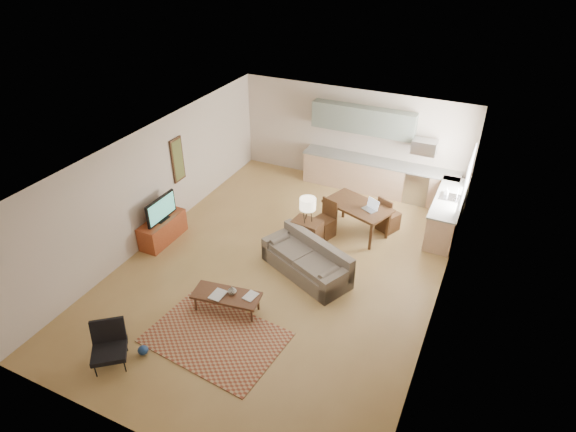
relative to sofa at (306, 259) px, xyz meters
The scene contains 25 objects.
room 1.13m from the sofa, behind, with size 9.00×9.00×9.00m.
kitchen_counter_back 4.17m from the sofa, 85.22° to the left, with size 4.26×0.64×0.92m, color tan, non-canonical shape.
kitchen_counter_right 3.81m from the sofa, 51.33° to the left, with size 0.64×2.26×0.92m, color tan, non-canonical shape.
kitchen_range 4.40m from the sofa, 70.78° to the left, with size 0.62×0.62×0.90m, color #A5A8AD.
kitchen_microwave 4.57m from the sofa, 70.86° to the left, with size 0.62×0.40×0.35m, color #A5A8AD.
upper_cabinets 4.59m from the sofa, 93.36° to the left, with size 2.80×0.34×0.70m, color slate.
window_right 4.17m from the sofa, 47.98° to the left, with size 0.02×1.40×1.05m, color white.
wall_art_left 4.04m from the sofa, 166.97° to the left, with size 0.06×0.42×1.10m, color olive, non-canonical shape.
triptych 4.70m from the sofa, 98.36° to the left, with size 1.70×0.04×0.50m, color beige, non-canonical shape.
rug 2.56m from the sofa, 107.15° to the right, with size 2.40×1.66×0.02m, color brown.
sofa is the anchor object (origin of this frame).
coffee_table 1.94m from the sofa, 118.88° to the right, with size 1.32×0.52×0.40m, color #462818, non-canonical shape.
book_a 2.14m from the sofa, 123.58° to the right, with size 0.26×0.34×0.03m, color maroon.
book_b 1.64m from the sofa, 110.97° to the right, with size 0.25×0.31×0.02m, color navy.
vase 1.83m from the sofa, 117.29° to the right, with size 0.19×0.19×0.17m, color black.
armchair 4.19m from the sofa, 118.95° to the right, with size 0.66×0.66×0.75m, color black, non-canonical shape.
tv_credenza 3.55m from the sofa, behind, with size 0.48×1.25×0.58m, color maroon, non-canonical shape.
tv 3.54m from the sofa, behind, with size 0.10×0.96×0.58m, color black, non-canonical shape.
console_table 0.91m from the sofa, 112.27° to the left, with size 0.64×0.43×0.75m, color #3A2213, non-canonical shape.
table_lamp 1.13m from the sofa, 112.27° to the left, with size 0.36×0.36×0.60m, color beige, non-canonical shape.
dining_table 2.02m from the sofa, 76.59° to the left, with size 1.53×0.88×0.77m, color #3A2213, non-canonical shape.
dining_chair_near 1.51m from the sofa, 97.23° to the left, with size 0.44×0.46×0.92m, color #3A2213, non-canonical shape.
dining_chair_far 2.68m from the sofa, 65.12° to the left, with size 0.43×0.46×0.91m, color #3A2213, non-canonical shape.
laptop 2.08m from the sofa, 67.42° to the left, with size 0.33×0.24×0.24m, color #A5A8AD, non-canonical shape.
soap_bottle 3.87m from the sofa, 53.30° to the left, with size 0.10×0.11×0.19m, color beige.
Camera 1 is at (3.66, -7.48, 6.52)m, focal length 30.00 mm.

